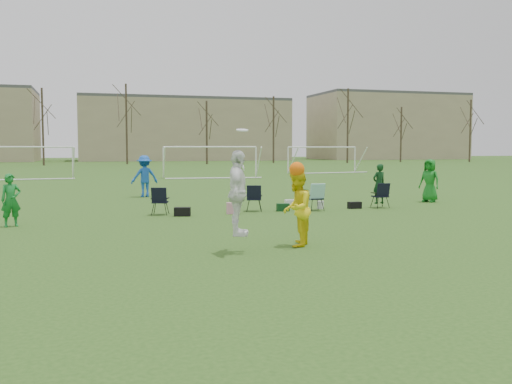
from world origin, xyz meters
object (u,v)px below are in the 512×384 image
object	(u,v)px
fielder_blue	(145,176)
goal_right	(322,152)
fielder_green_far	(430,181)
fielder_green_near	(11,200)
center_contest	(270,201)
goal_left	(22,153)
goal_mid	(210,153)

from	to	relation	value
fielder_blue	goal_right	distance (m)	29.20
fielder_green_far	goal_right	xyz separation A→B (m)	(7.03, 28.51, 1.00)
fielder_green_near	center_contest	bearing A→B (deg)	-62.71
goal_left	goal_mid	bearing A→B (deg)	-13.13
fielder_green_far	goal_right	distance (m)	29.38
fielder_blue	fielder_green_near	bearing A→B (deg)	53.02
fielder_blue	goal_mid	distance (m)	17.78
fielder_green_far	goal_right	world-z (taller)	goal_right
fielder_blue	fielder_green_far	world-z (taller)	fielder_blue
goal_mid	goal_right	bearing A→B (deg)	30.57
center_contest	goal_left	distance (m)	34.73
center_contest	goal_left	bearing A→B (deg)	104.81
fielder_blue	center_contest	size ratio (longest dim) A/B	0.71
center_contest	goal_left	xyz separation A→B (m)	(-8.87, 33.56, 0.80)
goal_mid	fielder_green_far	bearing A→B (deg)	-73.55
center_contest	fielder_green_near	bearing A→B (deg)	137.32
fielder_green_far	center_contest	xyz separation A→B (m)	(-10.10, -9.06, 0.20)
center_contest	goal_mid	distance (m)	31.99
fielder_green_near	fielder_green_far	world-z (taller)	fielder_green_far
goal_left	goal_mid	xyz separation A→B (m)	(14.00, -2.00, 0.00)
fielder_green_near	fielder_green_far	xyz separation A→B (m)	(16.31, 3.32, 0.14)
fielder_green_near	fielder_green_far	distance (m)	16.65
goal_left	fielder_blue	bearing A→B (deg)	-73.18
fielder_green_near	center_contest	distance (m)	8.46
fielder_blue	goal_mid	world-z (taller)	goal_mid
goal_mid	goal_right	xyz separation A→B (m)	(12.00, 6.00, 0.00)
fielder_green_near	goal_left	xyz separation A→B (m)	(-2.66, 27.83, 1.14)
center_contest	goal_right	xyz separation A→B (m)	(17.13, 37.56, 0.80)
fielder_green_near	fielder_blue	xyz separation A→B (m)	(4.74, 9.35, 0.20)
goal_left	goal_right	bearing A→B (deg)	3.75
center_contest	goal_left	size ratio (longest dim) A/B	0.37
goal_left	goal_right	xyz separation A→B (m)	(26.00, 4.00, 0.00)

